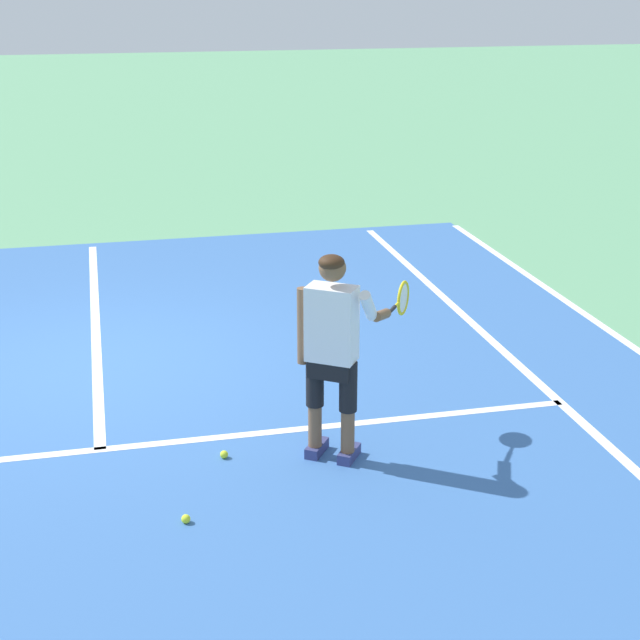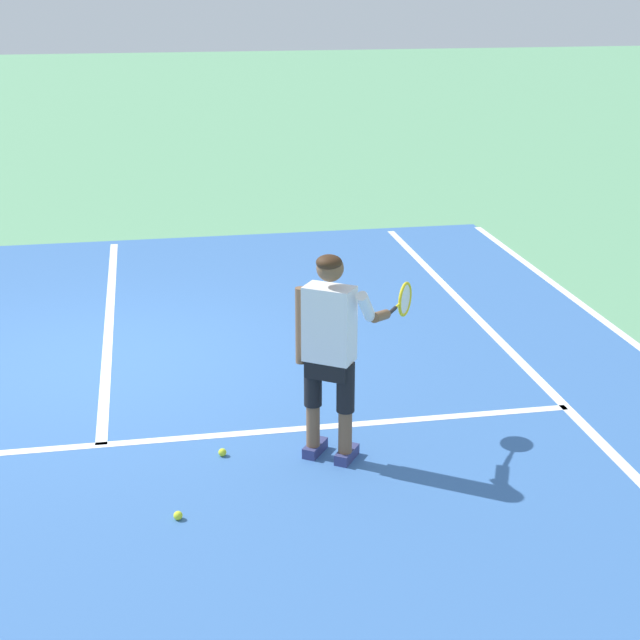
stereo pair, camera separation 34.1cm
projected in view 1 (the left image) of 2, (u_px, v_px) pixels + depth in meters
ground_plane at (97, 364)px, 9.72m from camera, size 80.00×80.00×0.00m
court_inner_surface at (98, 393)px, 9.05m from camera, size 10.98×10.85×0.00m
line_service at (100, 449)px, 7.98m from camera, size 8.23×0.10×0.01m
line_centre_service at (95, 321)px, 10.91m from camera, size 0.10×6.40×0.01m
line_singles_right at (508, 356)px, 9.93m from camera, size 0.10×10.45×0.01m
line_doubles_right at (630, 345)px, 10.22m from camera, size 0.10×10.45×0.01m
tennis_player at (334, 343)px, 7.53m from camera, size 1.08×0.87×1.71m
tennis_ball_near_feet at (186, 519)px, 6.91m from camera, size 0.07×0.07×0.07m
tennis_ball_by_baseline at (224, 454)px, 7.83m from camera, size 0.07×0.07×0.07m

